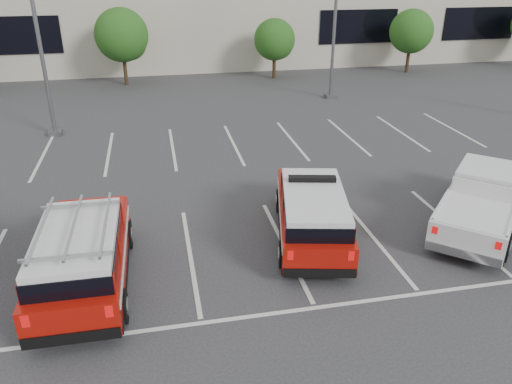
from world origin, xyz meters
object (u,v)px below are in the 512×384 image
tree_mid_right (276,41)px  fire_chief_suv (312,216)px  tree_right (412,33)px  tree_mid_left (123,37)px  light_pole_left (35,19)px  ladder_suv (83,259)px  light_pole_mid (336,6)px  white_pickup (482,204)px

tree_mid_right → fire_chief_suv: tree_mid_right is taller
tree_right → tree_mid_right: bearing=-180.0°
tree_mid_left → light_pole_left: bearing=-107.1°
tree_right → ladder_suv: bearing=-131.7°
light_pole_mid → white_pickup: 16.54m
tree_mid_right → fire_chief_suv: size_ratio=0.74×
ladder_suv → fire_chief_suv: bearing=11.5°
white_pickup → ladder_suv: (-11.60, -0.96, 0.11)m
tree_mid_right → fire_chief_suv: 22.20m
tree_mid_right → fire_chief_suv: bearing=-101.0°
fire_chief_suv → light_pole_left: bearing=139.9°
white_pickup → tree_mid_left: bearing=159.7°
fire_chief_suv → tree_mid_right: bearing=91.7°
white_pickup → ladder_suv: size_ratio=1.07×
tree_mid_left → light_pole_mid: bearing=-26.9°
fire_chief_suv → white_pickup: bearing=10.2°
ladder_suv → tree_mid_right: bearing=66.1°
tree_right → white_pickup: size_ratio=0.81×
fire_chief_suv → white_pickup: 5.38m
tree_mid_left → ladder_suv: bearing=-91.1°
light_pole_left → white_pickup: 19.11m
tree_mid_right → light_pole_left: 16.72m
light_pole_left → tree_mid_right: bearing=37.5°
tree_mid_left → fire_chief_suv: size_ratio=0.90×
tree_mid_left → white_pickup: size_ratio=0.88×
tree_right → light_pole_mid: 10.38m
light_pole_left → fire_chief_suv: light_pole_left is taller
tree_mid_left → tree_right: (20.00, -0.00, -0.27)m
tree_mid_left → white_pickup: 24.74m
tree_right → light_pole_left: light_pole_left is taller
tree_mid_right → tree_right: tree_right is taller
tree_mid_left → light_pole_mid: (11.91, -6.05, 2.14)m
tree_mid_left → white_pickup: (11.16, -21.95, -2.35)m
tree_mid_left → fire_chief_suv: tree_mid_left is taller
tree_mid_right → white_pickup: bearing=-87.0°
tree_right → white_pickup: tree_right is taller
tree_right → light_pole_left: bearing=-156.5°
tree_mid_right → light_pole_left: bearing=-142.5°
tree_right → ladder_suv: (-20.44, -22.91, -1.97)m
white_pickup → tree_right: bearing=110.8°
tree_right → ladder_suv: 30.77m
white_pickup → light_pole_left: bearing=-177.1°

